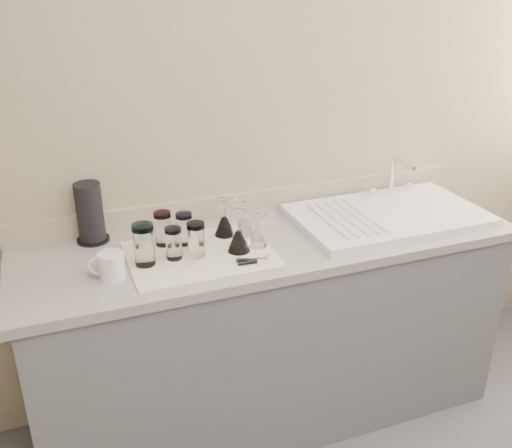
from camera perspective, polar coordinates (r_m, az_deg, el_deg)
name	(u,v)px	position (r m, az deg, el deg)	size (l,w,h in m)	color
counter_unit	(271,330)	(2.56, 1.49, -10.53)	(2.06, 0.62, 0.90)	slate
sink_unit	(388,215)	(2.57, 13.04, 0.91)	(0.82, 0.50, 0.22)	white
dish_towel	(200,254)	(2.21, -5.59, -3.02)	(0.55, 0.42, 0.01)	white
tumbler_cyan	(163,228)	(2.27, -9.28, -0.42)	(0.07, 0.07, 0.14)	white
tumbler_purple	(184,229)	(2.26, -7.17, -0.45)	(0.07, 0.07, 0.13)	white
tumbler_magenta	(144,244)	(2.12, -11.14, -2.01)	(0.08, 0.08, 0.16)	white
tumbler_blue	(174,243)	(2.15, -8.24, -1.90)	(0.06, 0.06, 0.13)	white
tumbler_lavender	(196,240)	(2.16, -6.00, -1.56)	(0.07, 0.07, 0.14)	white
goblet_back_left	(224,223)	(2.33, -3.19, 0.06)	(0.08, 0.08, 0.15)	white
goblet_back_right	(244,223)	(2.33, -1.17, 0.12)	(0.08, 0.08, 0.15)	white
goblet_front_left	(239,238)	(2.19, -1.75, -1.42)	(0.09, 0.09, 0.16)	white
goblet_front_right	(257,235)	(2.24, 0.10, -1.06)	(0.08, 0.08, 0.14)	white
can_opener	(253,261)	(2.12, -0.28, -3.71)	(0.12, 0.06, 0.02)	silver
white_mug	(111,265)	(2.09, -14.32, -4.03)	(0.14, 0.11, 0.10)	silver
paper_towel_roll	(90,213)	(2.36, -16.26, 1.02)	(0.13, 0.13, 0.25)	black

